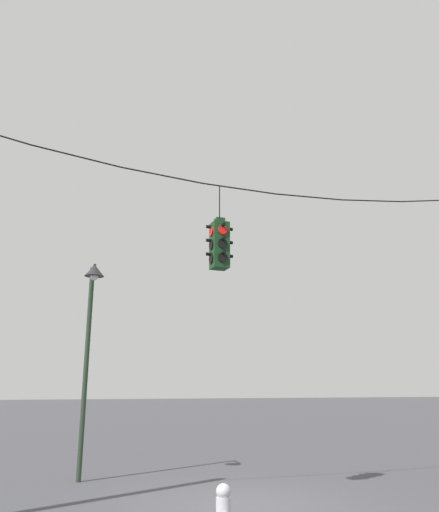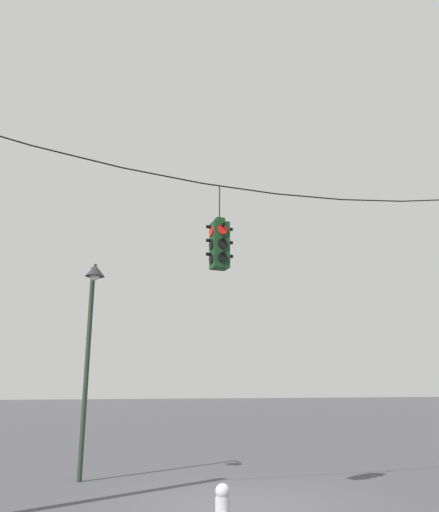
{
  "view_description": "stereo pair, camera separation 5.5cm",
  "coord_description": "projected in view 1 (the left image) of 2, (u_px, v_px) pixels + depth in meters",
  "views": [
    {
      "loc": [
        -3.92,
        -9.43,
        2.11
      ],
      "look_at": [
        -0.49,
        -0.09,
        4.76
      ],
      "focal_mm": 35.0,
      "sensor_mm": 36.0,
      "label": 1
    },
    {
      "loc": [
        -3.87,
        -9.45,
        2.11
      ],
      "look_at": [
        -0.49,
        -0.09,
        4.76
      ],
      "focal_mm": 35.0,
      "sensor_mm": 36.0,
      "label": 2
    }
  ],
  "objects": [
    {
      "name": "traffic_light_over_intersection",
      "position": [
        220.0,
        245.0,
        10.36
      ],
      "size": [
        0.58,
        0.58,
        1.82
      ],
      "color": "#143819"
    },
    {
      "name": "ground_plane",
      "position": [
        242.0,
        505.0,
        9.31
      ],
      "size": [
        200.0,
        200.0,
        0.0
      ],
      "primitive_type": "plane",
      "color": "#424247"
    },
    {
      "name": "span_wire",
      "position": [
        240.0,
        181.0,
        10.91
      ],
      "size": [
        12.07,
        0.03,
        0.59
      ],
      "color": "black"
    },
    {
      "name": "fire_hydrant",
      "position": [
        223.0,
        511.0,
        7.28
      ],
      "size": [
        0.22,
        0.3,
        0.75
      ],
      "color": "silver",
      "rests_on": "ground_plane"
    },
    {
      "name": "street_lamp",
      "position": [
        90.0,
        318.0,
        12.36
      ],
      "size": [
        0.48,
        0.83,
        5.15
      ],
      "color": "#233323",
      "rests_on": "ground_plane"
    }
  ]
}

